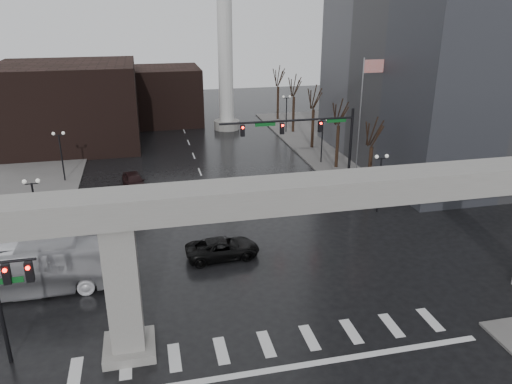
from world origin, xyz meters
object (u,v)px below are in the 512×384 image
signal_mast_arm (311,135)px  pickup_truck (223,248)px  far_car (134,181)px  city_bus (30,266)px

signal_mast_arm → pickup_truck: size_ratio=2.36×
signal_mast_arm → far_car: 17.42m
city_bus → pickup_truck: bearing=-82.3°
signal_mast_arm → city_bus: (-21.84, -11.50, -4.12)m
pickup_truck → city_bus: 12.31m
pickup_truck → signal_mast_arm: bearing=-48.2°
city_bus → far_car: (6.13, 17.06, -0.94)m
pickup_truck → city_bus: size_ratio=0.42×
signal_mast_arm → pickup_truck: bearing=-134.3°
signal_mast_arm → pickup_truck: (-9.68, -9.91, -5.11)m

